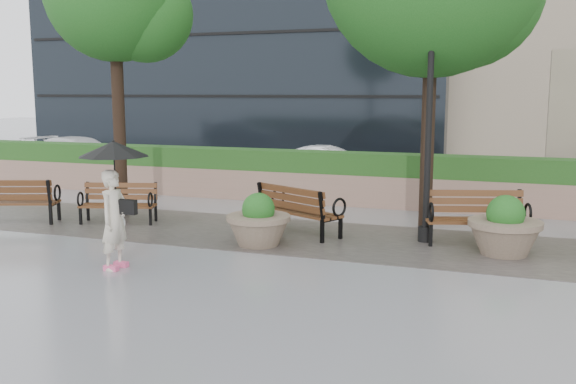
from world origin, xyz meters
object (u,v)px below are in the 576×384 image
(bench_1, at_px, (119,212))
(car_left, at_px, (80,155))
(bench_2, at_px, (299,220))
(planter_left, at_px, (258,225))
(planter_right, at_px, (505,232))
(car_right, at_px, (329,166))
(lamppost, at_px, (428,139))
(pedestrian, at_px, (114,192))
(bench_0, at_px, (15,210))
(bench_3, at_px, (475,229))

(bench_1, distance_m, car_left, 9.60)
(bench_2, bearing_deg, planter_left, 97.98)
(planter_right, distance_m, car_right, 9.14)
(planter_left, bearing_deg, lamppost, 25.33)
(bench_2, bearing_deg, pedestrian, 86.71)
(bench_0, height_order, bench_3, bench_3)
(lamppost, bearing_deg, bench_0, -171.92)
(bench_3, bearing_deg, car_left, 137.90)
(bench_0, relative_size, car_left, 0.45)
(planter_left, height_order, pedestrian, pedestrian)
(car_right, bearing_deg, bench_1, 156.20)
(bench_2, relative_size, lamppost, 0.44)
(bench_3, bearing_deg, bench_1, 167.38)
(bench_1, relative_size, car_right, 0.48)
(bench_2, bearing_deg, planter_right, -158.21)
(car_left, bearing_deg, planter_right, -107.60)
(bench_3, xyz_separation_m, pedestrian, (-5.46, -3.78, 0.98))
(planter_right, height_order, lamppost, lamppost)
(bench_1, xyz_separation_m, pedestrian, (2.13, -3.15, 1.02))
(bench_2, xyz_separation_m, planter_right, (3.99, -0.36, 0.13))
(bench_3, distance_m, planter_right, 0.89)
(bench_2, xyz_separation_m, pedestrian, (-2.01, -3.45, 0.98))
(bench_2, height_order, lamppost, lamppost)
(bench_0, distance_m, bench_3, 9.87)
(bench_1, relative_size, bench_3, 0.87)
(lamppost, xyz_separation_m, car_left, (-13.12, 6.59, -1.36))
(bench_0, distance_m, bench_2, 6.41)
(bench_0, height_order, lamppost, lamppost)
(bench_1, height_order, bench_3, bench_3)
(bench_1, height_order, bench_2, bench_2)
(bench_0, xyz_separation_m, planter_left, (5.91, -0.13, 0.10))
(bench_3, distance_m, lamppost, 1.95)
(planter_left, bearing_deg, car_left, 141.93)
(lamppost, bearing_deg, planter_right, -20.51)
(pedestrian, bearing_deg, bench_0, 64.25)
(bench_2, height_order, bench_3, bench_3)
(planter_left, bearing_deg, bench_2, 71.06)
(bench_2, distance_m, car_left, 12.59)
(planter_left, relative_size, lamppost, 0.27)
(bench_2, xyz_separation_m, bench_3, (3.45, 0.34, 0.00))
(bench_2, distance_m, planter_right, 4.01)
(bench_2, xyz_separation_m, lamppost, (2.52, 0.19, 1.71))
(bench_0, bearing_deg, lamppost, 167.88)
(bench_1, xyz_separation_m, planter_right, (8.13, -0.05, 0.16))
(bench_2, bearing_deg, car_right, -51.56)
(car_right, distance_m, pedestrian, 10.49)
(bench_3, relative_size, car_left, 0.45)
(lamppost, height_order, pedestrian, lamppost)
(car_left, bearing_deg, bench_2, -114.14)
(planter_right, relative_size, lamppost, 0.29)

